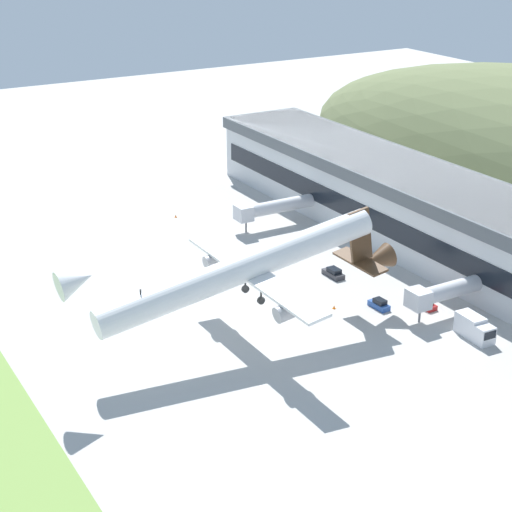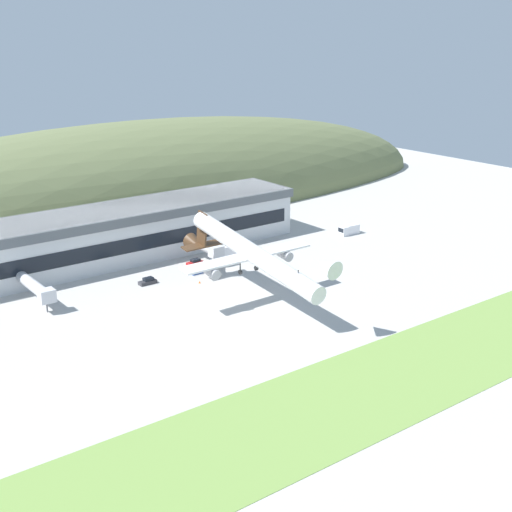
{
  "view_description": "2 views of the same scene",
  "coord_description": "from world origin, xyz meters",
  "px_view_note": "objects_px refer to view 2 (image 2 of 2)",
  "views": [
    {
      "loc": [
        104.15,
        -57.96,
        58.95
      ],
      "look_at": [
        6.5,
        -0.87,
        12.19
      ],
      "focal_mm": 60.0,
      "sensor_mm": 36.0,
      "label": 1
    },
    {
      "loc": [
        -81.29,
        -123.43,
        60.1
      ],
      "look_at": [
        7.84,
        -6.35,
        11.77
      ],
      "focal_mm": 50.0,
      "sensor_mm": 36.0,
      "label": 2
    }
  ],
  "objects_px": {
    "service_car_1": "(198,271)",
    "fuel_truck": "(349,230)",
    "jetway_1": "(207,247)",
    "service_car_0": "(195,262)",
    "cargo_airplane": "(251,254)",
    "jetway_0": "(36,288)",
    "traffic_cone_0": "(200,282)",
    "box_truck": "(232,251)",
    "terminal_building": "(95,235)",
    "service_car_2": "(148,281)"
  },
  "relations": [
    {
      "from": "service_car_1",
      "to": "fuel_truck",
      "type": "bearing_deg",
      "value": 2.04
    },
    {
      "from": "jetway_1",
      "to": "service_car_0",
      "type": "distance_m",
      "value": 5.01
    },
    {
      "from": "cargo_airplane",
      "to": "fuel_truck",
      "type": "xyz_separation_m",
      "value": [
        55.54,
        25.47,
        -9.99
      ]
    },
    {
      "from": "fuel_truck",
      "to": "jetway_0",
      "type": "bearing_deg",
      "value": 178.63
    },
    {
      "from": "traffic_cone_0",
      "to": "box_truck",
      "type": "bearing_deg",
      "value": 33.56
    },
    {
      "from": "service_car_1",
      "to": "jetway_1",
      "type": "bearing_deg",
      "value": 41.73
    },
    {
      "from": "jetway_1",
      "to": "service_car_0",
      "type": "height_order",
      "value": "jetway_1"
    },
    {
      "from": "terminal_building",
      "to": "service_car_1",
      "type": "height_order",
      "value": "terminal_building"
    },
    {
      "from": "jetway_0",
      "to": "service_car_1",
      "type": "height_order",
      "value": "jetway_0"
    },
    {
      "from": "terminal_building",
      "to": "service_car_1",
      "type": "bearing_deg",
      "value": -53.61
    },
    {
      "from": "box_truck",
      "to": "jetway_0",
      "type": "bearing_deg",
      "value": -178.24
    },
    {
      "from": "service_car_1",
      "to": "service_car_2",
      "type": "height_order",
      "value": "same"
    },
    {
      "from": "terminal_building",
      "to": "service_car_2",
      "type": "distance_m",
      "value": 23.17
    },
    {
      "from": "cargo_airplane",
      "to": "service_car_1",
      "type": "bearing_deg",
      "value": 88.03
    },
    {
      "from": "jetway_1",
      "to": "traffic_cone_0",
      "type": "bearing_deg",
      "value": -129.9
    },
    {
      "from": "jetway_0",
      "to": "fuel_truck",
      "type": "distance_m",
      "value": 94.62
    },
    {
      "from": "jetway_0",
      "to": "cargo_airplane",
      "type": "relative_size",
      "value": 0.32
    },
    {
      "from": "service_car_2",
      "to": "traffic_cone_0",
      "type": "distance_m",
      "value": 12.49
    },
    {
      "from": "service_car_1",
      "to": "fuel_truck",
      "type": "distance_m",
      "value": 54.77
    },
    {
      "from": "terminal_building",
      "to": "service_car_0",
      "type": "distance_m",
      "value": 26.81
    },
    {
      "from": "box_truck",
      "to": "jetway_1",
      "type": "bearing_deg",
      "value": 178.07
    },
    {
      "from": "fuel_truck",
      "to": "service_car_1",
      "type": "bearing_deg",
      "value": -177.96
    },
    {
      "from": "cargo_airplane",
      "to": "service_car_2",
      "type": "xyz_separation_m",
      "value": [
        -12.91,
        24.4,
        -10.76
      ]
    },
    {
      "from": "terminal_building",
      "to": "jetway_0",
      "type": "distance_m",
      "value": 29.82
    },
    {
      "from": "jetway_1",
      "to": "cargo_airplane",
      "type": "height_order",
      "value": "cargo_airplane"
    },
    {
      "from": "terminal_building",
      "to": "cargo_airplane",
      "type": "xyz_separation_m",
      "value": [
        15.95,
        -46.25,
        3.68
      ]
    },
    {
      "from": "terminal_building",
      "to": "fuel_truck",
      "type": "xyz_separation_m",
      "value": [
        71.49,
        -20.78,
        -6.31
      ]
    },
    {
      "from": "jetway_0",
      "to": "service_car_2",
      "type": "bearing_deg",
      "value": -7.26
    },
    {
      "from": "jetway_0",
      "to": "service_car_2",
      "type": "xyz_separation_m",
      "value": [
        26.11,
        -3.33,
        -3.33
      ]
    },
    {
      "from": "service_car_2",
      "to": "traffic_cone_0",
      "type": "relative_size",
      "value": 7.55
    },
    {
      "from": "cargo_airplane",
      "to": "service_car_1",
      "type": "distance_m",
      "value": 25.87
    },
    {
      "from": "terminal_building",
      "to": "service_car_0",
      "type": "relative_size",
      "value": 26.2
    },
    {
      "from": "jetway_0",
      "to": "service_car_0",
      "type": "distance_m",
      "value": 43.24
    },
    {
      "from": "jetway_0",
      "to": "jetway_1",
      "type": "bearing_deg",
      "value": 2.39
    },
    {
      "from": "terminal_building",
      "to": "service_car_1",
      "type": "relative_size",
      "value": 31.09
    },
    {
      "from": "jetway_0",
      "to": "box_truck",
      "type": "height_order",
      "value": "jetway_0"
    },
    {
      "from": "cargo_airplane",
      "to": "traffic_cone_0",
      "type": "xyz_separation_m",
      "value": [
        -2.63,
        17.31,
        -11.13
      ]
    },
    {
      "from": "traffic_cone_0",
      "to": "jetway_1",
      "type": "bearing_deg",
      "value": 50.1
    },
    {
      "from": "service_car_2",
      "to": "service_car_1",
      "type": "bearing_deg",
      "value": -3.69
    },
    {
      "from": "terminal_building",
      "to": "traffic_cone_0",
      "type": "height_order",
      "value": "terminal_building"
    },
    {
      "from": "service_car_1",
      "to": "box_truck",
      "type": "bearing_deg",
      "value": 21.7
    },
    {
      "from": "service_car_0",
      "to": "service_car_1",
      "type": "distance_m",
      "value": 7.13
    },
    {
      "from": "jetway_1",
      "to": "service_car_2",
      "type": "xyz_separation_m",
      "value": [
        -20.62,
        -5.27,
        -3.33
      ]
    },
    {
      "from": "service_car_0",
      "to": "box_truck",
      "type": "bearing_deg",
      "value": -2.31
    },
    {
      "from": "service_car_0",
      "to": "traffic_cone_0",
      "type": "xyz_separation_m",
      "value": [
        -6.67,
        -12.56,
        -0.32
      ]
    },
    {
      "from": "fuel_truck",
      "to": "service_car_0",
      "type": "bearing_deg",
      "value": 175.11
    },
    {
      "from": "jetway_0",
      "to": "traffic_cone_0",
      "type": "distance_m",
      "value": 38.03
    },
    {
      "from": "jetway_0",
      "to": "traffic_cone_0",
      "type": "bearing_deg",
      "value": -15.98
    },
    {
      "from": "fuel_truck",
      "to": "terminal_building",
      "type": "bearing_deg",
      "value": 163.79
    },
    {
      "from": "jetway_1",
      "to": "fuel_truck",
      "type": "height_order",
      "value": "jetway_1"
    }
  ]
}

